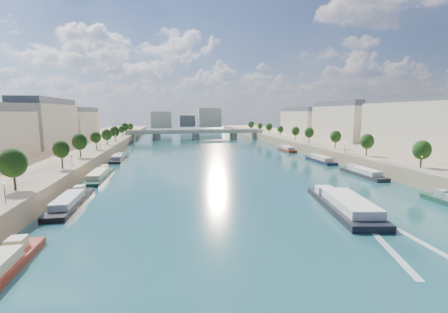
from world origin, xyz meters
name	(u,v)px	position (x,y,z in m)	size (l,w,h in m)	color
ground	(219,162)	(0.00, 100.00, 0.00)	(700.00, 700.00, 0.00)	#0B2D31
quay_left	(45,161)	(-72.00, 100.00, 2.50)	(44.00, 520.00, 5.00)	#9E8460
quay_right	(363,153)	(72.00, 100.00, 2.50)	(44.00, 520.00, 5.00)	#9E8460
pave_left	(83,154)	(-57.00, 100.00, 5.05)	(14.00, 520.00, 0.10)	gray
pave_right	(335,148)	(57.00, 100.00, 5.05)	(14.00, 520.00, 0.10)	gray
trees_left	(89,141)	(-55.00, 102.00, 10.48)	(4.80, 268.80, 8.26)	#382B1E
trees_right	(322,136)	(55.00, 110.00, 10.48)	(4.80, 268.80, 8.26)	#382B1E
lamps_left	(88,150)	(-52.50, 90.00, 7.78)	(0.36, 200.36, 4.28)	black
lamps_right	(322,142)	(52.50, 105.00, 7.78)	(0.36, 200.36, 4.28)	black
buildings_left	(20,126)	(-85.00, 112.00, 16.45)	(16.00, 226.00, 23.20)	beige
buildings_right	(372,123)	(85.00, 112.00, 16.45)	(16.00, 226.00, 23.20)	beige
skyline	(191,119)	(3.19, 319.52, 14.66)	(79.00, 42.00, 22.00)	beige
bridge	(196,133)	(0.00, 217.62, 5.08)	(112.00, 12.00, 8.15)	#C1B79E
tour_barge	(344,205)	(17.62, 29.21, 1.11)	(13.07, 29.79, 3.91)	black
wake	(397,239)	(17.62, 12.63, 0.02)	(12.02, 26.03, 0.04)	silver
moored_barges_left	(89,186)	(-45.50, 60.53, 0.84)	(5.00, 122.86, 3.60)	maroon
moored_barges_right	(381,179)	(45.50, 52.95, 0.84)	(5.00, 169.66, 3.60)	black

